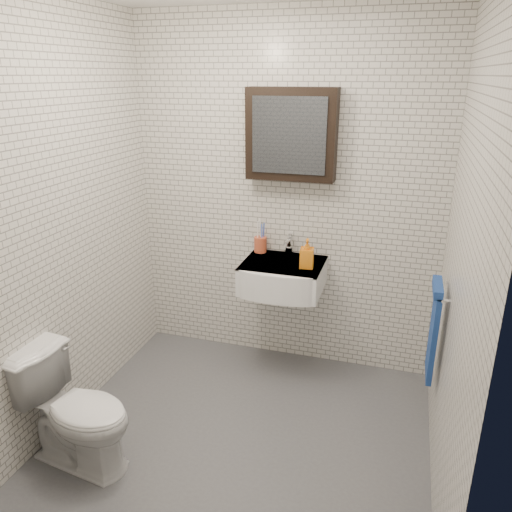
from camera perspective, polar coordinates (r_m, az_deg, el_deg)
The scene contains 9 objects.
ground at distance 3.25m, azimuth -1.60°, elevation -19.58°, with size 2.20×2.00×0.01m, color #4F5157.
room_shell at distance 2.57m, azimuth -1.92°, elevation 6.35°, with size 2.22×2.02×2.51m.
washbasin at distance 3.45m, azimuth 2.94°, elevation -2.43°, with size 0.55×0.50×0.20m.
faucet at distance 3.57m, azimuth 3.76°, elevation 1.12°, with size 0.06×0.20×0.15m.
mirror_cabinet at distance 3.40m, azimuth 4.06°, elevation 13.68°, with size 0.60×0.15×0.60m.
towel_rail at distance 3.04m, azimuth 19.69°, elevation -7.60°, with size 0.09×0.30×0.58m.
toothbrush_cup at distance 3.64m, azimuth 0.51°, elevation 1.42°, with size 0.09×0.09×0.25m.
soap_bottle at distance 3.35m, azimuth 5.84°, elevation 0.30°, with size 0.09×0.09×0.20m, color orange.
toilet at distance 3.03m, azimuth -19.86°, elevation -16.27°, with size 0.38×0.66×0.68m, color white.
Camera 1 is at (0.81, -2.36, 2.08)m, focal length 35.00 mm.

